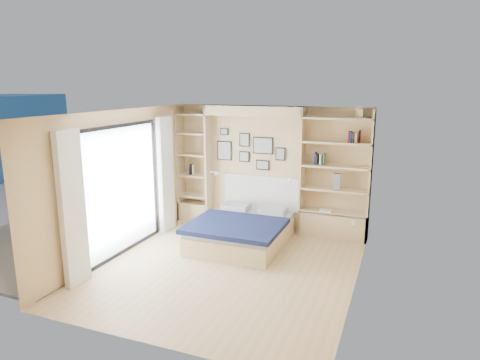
% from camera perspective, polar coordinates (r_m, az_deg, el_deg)
% --- Properties ---
extents(ground, '(4.50, 4.50, 0.00)m').
position_cam_1_polar(ground, '(7.09, -1.66, -11.62)').
color(ground, tan).
rests_on(ground, ground).
extents(room_shell, '(4.50, 4.50, 4.50)m').
position_cam_1_polar(room_shell, '(8.22, -0.07, -0.25)').
color(room_shell, tan).
rests_on(room_shell, ground).
extents(bed, '(1.65, 2.17, 1.07)m').
position_cam_1_polar(bed, '(7.99, 0.30, -6.68)').
color(bed, tan).
rests_on(bed, ground).
extents(photo_gallery, '(1.48, 0.02, 0.82)m').
position_cam_1_polar(photo_gallery, '(8.79, 1.20, 4.09)').
color(photo_gallery, black).
rests_on(photo_gallery, ground).
extents(reading_lamps, '(1.92, 0.12, 0.15)m').
position_cam_1_polar(reading_lamps, '(8.63, 1.62, 0.52)').
color(reading_lamps, silver).
rests_on(reading_lamps, ground).
extents(shelf_decor, '(3.55, 0.23, 2.03)m').
position_cam_1_polar(shelf_decor, '(8.23, 11.12, 3.90)').
color(shelf_decor, navy).
rests_on(shelf_decor, ground).
extents(deck, '(3.20, 4.00, 0.05)m').
position_cam_1_polar(deck, '(9.02, -23.42, -7.27)').
color(deck, '#6C6050').
rests_on(deck, ground).
extents(deck_chair, '(0.73, 0.95, 0.85)m').
position_cam_1_polar(deck_chair, '(9.03, -20.57, -4.31)').
color(deck_chair, tan).
rests_on(deck_chair, ground).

